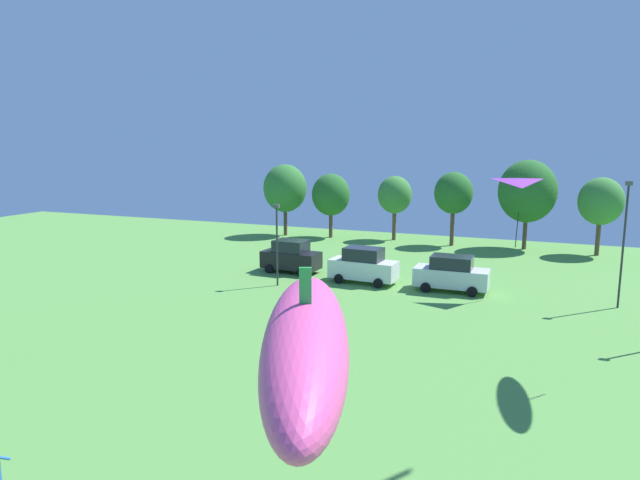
% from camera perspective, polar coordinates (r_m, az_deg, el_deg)
% --- Properties ---
extents(kite_flying_1, '(2.87, 5.07, 1.66)m').
position_cam_1_polar(kite_flying_1, '(7.40, -1.45, -10.37)').
color(kite_flying_1, '#E54C93').
extents(kite_flying_6, '(2.54, 2.03, 3.11)m').
position_cam_1_polar(kite_flying_6, '(35.09, 19.49, 3.48)').
color(kite_flying_6, purple).
extents(parked_car_leftmost, '(4.28, 2.25, 2.36)m').
position_cam_1_polar(parked_car_leftmost, '(41.20, -2.92, -1.65)').
color(parked_car_leftmost, black).
rests_on(parked_car_leftmost, ground).
extents(parked_car_second_from_left, '(4.61, 2.19, 2.40)m').
position_cam_1_polar(parked_car_second_from_left, '(38.17, 4.35, -2.57)').
color(parked_car_second_from_left, silver).
rests_on(parked_car_second_from_left, ground).
extents(parked_car_third_from_left, '(4.60, 2.07, 2.27)m').
position_cam_1_polar(parked_car_third_from_left, '(36.93, 13.00, -3.30)').
color(parked_car_third_from_left, silver).
rests_on(parked_car_third_from_left, ground).
extents(light_post_0, '(0.36, 0.20, 7.21)m').
position_cam_1_polar(light_post_0, '(36.06, 28.11, 0.14)').
color(light_post_0, '#2D2D33').
rests_on(light_post_0, ground).
extents(light_post_2, '(0.36, 0.20, 5.38)m').
position_cam_1_polar(light_post_2, '(37.08, -4.33, 0.06)').
color(light_post_2, '#2D2D33').
rests_on(light_post_2, ground).
extents(treeline_tree_0, '(4.32, 4.32, 7.12)m').
position_cam_1_polar(treeline_tree_0, '(57.10, -3.51, 5.17)').
color(treeline_tree_0, brown).
rests_on(treeline_tree_0, ground).
extents(treeline_tree_1, '(3.72, 3.72, 6.27)m').
position_cam_1_polar(treeline_tree_1, '(55.72, 1.09, 4.54)').
color(treeline_tree_1, brown).
rests_on(treeline_tree_1, ground).
extents(treeline_tree_2, '(3.23, 3.23, 6.14)m').
position_cam_1_polar(treeline_tree_2, '(54.72, 7.49, 4.48)').
color(treeline_tree_2, brown).
rests_on(treeline_tree_2, ground).
extents(treeline_tree_3, '(3.42, 3.42, 6.68)m').
position_cam_1_polar(treeline_tree_3, '(52.59, 13.20, 4.57)').
color(treeline_tree_3, brown).
rests_on(treeline_tree_3, ground).
extents(treeline_tree_4, '(4.93, 4.93, 7.80)m').
position_cam_1_polar(treeline_tree_4, '(52.65, 20.03, 4.59)').
color(treeline_tree_4, brown).
rests_on(treeline_tree_4, ground).
extents(treeline_tree_5, '(3.56, 3.56, 6.47)m').
position_cam_1_polar(treeline_tree_5, '(52.14, 26.28, 3.47)').
color(treeline_tree_5, brown).
rests_on(treeline_tree_5, ground).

